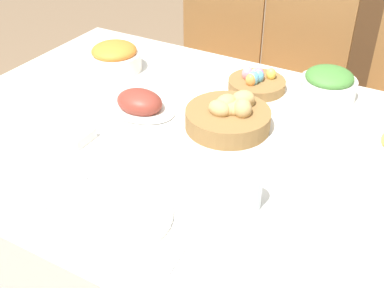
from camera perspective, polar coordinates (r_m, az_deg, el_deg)
dining_table at (r=1.66m, az=1.07°, el=-10.16°), size 1.71×1.15×0.74m
chair_far_left at (r=2.41m, az=2.23°, el=9.35°), size 0.44×0.44×0.96m
chair_far_center at (r=2.27m, az=11.48°, el=7.04°), size 0.46×0.46×0.96m
bread_basket at (r=1.47m, az=4.47°, el=3.41°), size 0.26×0.26×0.11m
egg_basket at (r=1.70m, az=7.65°, el=7.25°), size 0.20×0.20×0.08m
ham_platter at (r=1.57m, az=-6.22°, el=4.80°), size 0.24×0.17×0.08m
green_salad_bowl at (r=1.69m, az=15.86°, el=6.87°), size 0.19×0.19×0.10m
carrot_bowl at (r=1.84m, az=-9.15°, el=10.12°), size 0.20×0.20×0.11m
dinner_plate at (r=1.17m, az=-9.04°, el=-8.35°), size 0.28×0.28×0.01m
fork at (r=1.26m, az=-14.97°, el=-5.79°), size 0.02×0.17×0.00m
knife at (r=1.10m, az=-2.12°, el=-11.36°), size 0.02×0.17×0.00m
spoon at (r=1.09m, az=-0.74°, el=-11.92°), size 0.02×0.17×0.00m
drinking_cup at (r=1.17m, az=6.51°, el=-5.54°), size 0.07×0.07×0.09m
butter_dish at (r=1.47m, az=-14.36°, el=1.25°), size 0.14×0.09×0.03m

